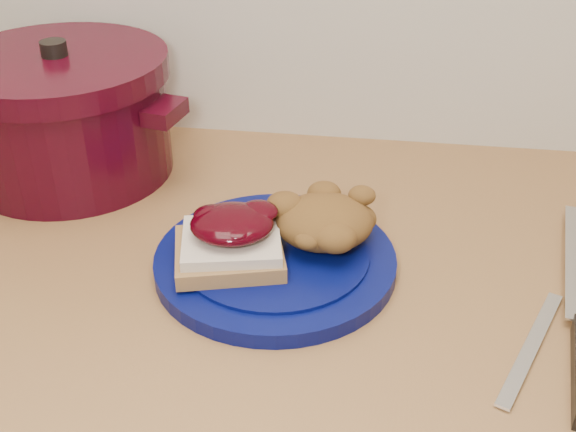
# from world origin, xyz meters

# --- Properties ---
(plate) EXTENTS (0.28, 0.28, 0.02)m
(plate) POSITION_xyz_m (-0.01, 1.49, 0.91)
(plate) COLOR #050A47
(plate) RESTS_ON wood_countertop
(sandwich) EXTENTS (0.12, 0.11, 0.05)m
(sandwich) POSITION_xyz_m (-0.05, 1.47, 0.94)
(sandwich) COLOR olive
(sandwich) RESTS_ON plate
(stuffing_mound) EXTENTS (0.11, 0.10, 0.05)m
(stuffing_mound) POSITION_xyz_m (0.03, 1.51, 0.94)
(stuffing_mound) COLOR brown
(stuffing_mound) RESTS_ON plate
(butter_knife) EXTENTS (0.08, 0.16, 0.00)m
(butter_knife) POSITION_xyz_m (0.22, 1.40, 0.90)
(butter_knife) COLOR silver
(butter_knife) RESTS_ON wood_countertop
(dutch_oven) EXTENTS (0.31, 0.30, 0.16)m
(dutch_oven) POSITION_xyz_m (-0.29, 1.66, 0.98)
(dutch_oven) COLOR #320510
(dutch_oven) RESTS_ON wood_countertop
(pepper_grinder) EXTENTS (0.06, 0.06, 0.13)m
(pepper_grinder) POSITION_xyz_m (-0.33, 1.67, 0.96)
(pepper_grinder) COLOR black
(pepper_grinder) RESTS_ON wood_countertop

